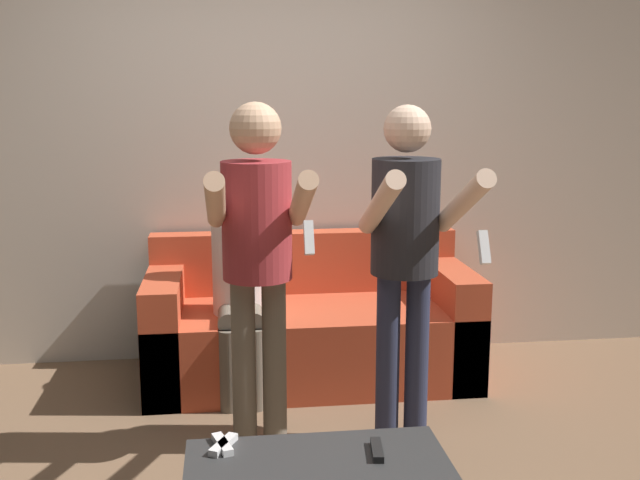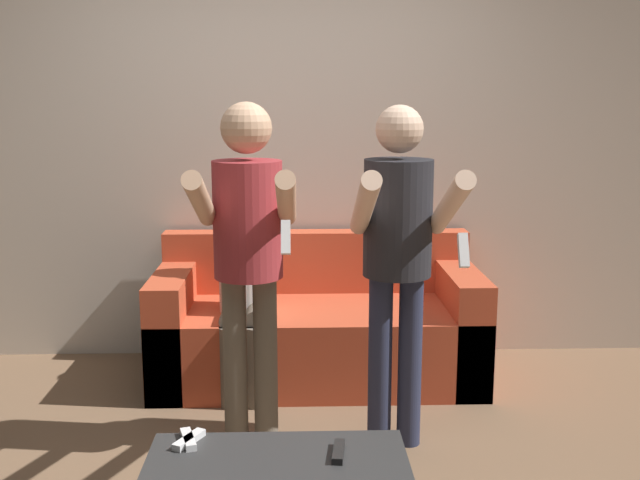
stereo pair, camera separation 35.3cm
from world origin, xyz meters
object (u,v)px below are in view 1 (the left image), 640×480
(remote_near, at_px, (377,450))
(remote_far, at_px, (222,444))
(couch, at_px, (310,329))
(person_seated, at_px, (240,276))
(coffee_table, at_px, (319,479))
(remote_mid, at_px, (223,445))
(person_standing_right, at_px, (406,240))
(person_standing_left, at_px, (257,241))

(remote_near, distance_m, remote_far, 0.53)
(couch, bearing_deg, person_seated, -156.44)
(coffee_table, height_order, remote_mid, remote_mid)
(remote_near, bearing_deg, person_standing_right, 71.13)
(person_seated, bearing_deg, remote_near, -75.70)
(person_seated, xyz_separation_m, coffee_table, (0.22, -1.72, -0.28))
(person_seated, height_order, remote_near, person_seated)
(person_standing_left, relative_size, remote_near, 10.38)
(coffee_table, distance_m, remote_far, 0.36)
(coffee_table, bearing_deg, person_seated, 97.15)
(person_standing_left, height_order, person_seated, person_standing_left)
(person_standing_right, relative_size, coffee_table, 1.80)
(person_seated, distance_m, remote_near, 1.72)
(person_seated, bearing_deg, couch, 23.56)
(couch, bearing_deg, person_standing_right, -69.81)
(remote_far, bearing_deg, person_standing_left, 78.55)
(couch, height_order, remote_far, couch)
(couch, distance_m, person_standing_right, 1.19)
(couch, bearing_deg, remote_far, -106.17)
(remote_mid, bearing_deg, remote_near, -11.43)
(couch, distance_m, remote_mid, 1.80)
(person_standing_right, bearing_deg, person_seated, 135.17)
(person_standing_right, height_order, remote_mid, person_standing_right)
(remote_far, bearing_deg, coffee_table, -28.81)
(couch, xyz_separation_m, remote_near, (0.02, -1.83, 0.15))
(coffee_table, relative_size, remote_mid, 5.87)
(remote_near, relative_size, remote_mid, 1.03)
(couch, relative_size, remote_far, 11.96)
(person_standing_left, xyz_separation_m, person_standing_right, (0.67, -0.01, -0.01))
(couch, xyz_separation_m, person_standing_left, (-0.33, -0.90, 0.70))
(coffee_table, xyz_separation_m, remote_far, (-0.31, 0.17, 0.06))
(person_standing_right, relative_size, remote_near, 10.29)
(person_standing_left, xyz_separation_m, person_seated, (-0.07, 0.73, -0.33))
(person_standing_left, distance_m, remote_near, 1.13)
(remote_mid, distance_m, remote_far, 0.01)
(person_standing_left, distance_m, remote_far, 1.00)
(person_standing_left, height_order, remote_near, person_standing_left)
(couch, xyz_separation_m, person_standing_right, (0.33, -0.91, 0.69))
(person_seated, height_order, coffee_table, person_seated)
(remote_mid, bearing_deg, coffee_table, -28.52)
(remote_mid, bearing_deg, couch, 73.96)
(remote_mid, relative_size, remote_far, 0.97)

